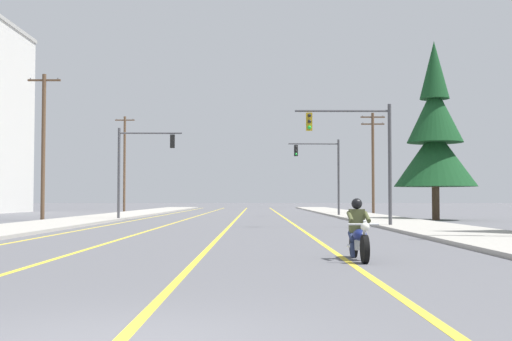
% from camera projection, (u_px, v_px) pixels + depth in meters
% --- Properties ---
extents(lane_stripe_center, '(0.16, 100.00, 0.01)m').
position_uv_depth(lane_stripe_center, '(235.00, 217.00, 51.54)').
color(lane_stripe_center, yellow).
rests_on(lane_stripe_center, ground).
extents(lane_stripe_left, '(0.16, 100.00, 0.01)m').
position_uv_depth(lane_stripe_left, '(190.00, 217.00, 51.52)').
color(lane_stripe_left, yellow).
rests_on(lane_stripe_left, ground).
extents(lane_stripe_right, '(0.16, 100.00, 0.01)m').
position_uv_depth(lane_stripe_right, '(280.00, 217.00, 51.55)').
color(lane_stripe_right, yellow).
rests_on(lane_stripe_right, ground).
extents(lane_stripe_far_left, '(0.16, 100.00, 0.01)m').
position_uv_depth(lane_stripe_far_left, '(149.00, 217.00, 51.50)').
color(lane_stripe_far_left, yellow).
rests_on(lane_stripe_far_left, ground).
extents(sidewalk_kerb_right, '(4.40, 110.00, 0.14)m').
position_uv_depth(sidewalk_kerb_right, '(371.00, 218.00, 46.59)').
color(sidewalk_kerb_right, '#ADA89E').
rests_on(sidewalk_kerb_right, ground).
extents(sidewalk_kerb_left, '(4.40, 110.00, 0.14)m').
position_uv_depth(sidewalk_kerb_left, '(94.00, 218.00, 46.50)').
color(sidewalk_kerb_left, '#ADA89E').
rests_on(sidewalk_kerb_left, ground).
extents(motorcycle_with_rider, '(0.70, 2.19, 1.46)m').
position_uv_depth(motorcycle_with_rider, '(355.00, 235.00, 15.75)').
color(motorcycle_with_rider, black).
rests_on(motorcycle_with_rider, ground).
extents(traffic_signal_near_right, '(4.85, 0.38, 6.20)m').
position_uv_depth(traffic_signal_near_right, '(359.00, 146.00, 33.40)').
color(traffic_signal_near_right, '#47474C').
rests_on(traffic_signal_near_right, ground).
extents(traffic_signal_near_left, '(4.31, 0.37, 6.20)m').
position_uv_depth(traffic_signal_near_left, '(134.00, 160.00, 44.72)').
color(traffic_signal_near_left, '#47474C').
rests_on(traffic_signal_near_left, ground).
extents(traffic_signal_mid_right, '(4.14, 0.48, 6.20)m').
position_uv_depth(traffic_signal_mid_right, '(321.00, 166.00, 53.58)').
color(traffic_signal_mid_right, '#47474C').
rests_on(traffic_signal_mid_right, ground).
extents(utility_pole_left_near, '(2.15, 0.26, 9.62)m').
position_uv_depth(utility_pole_left_near, '(40.00, 144.00, 43.49)').
color(utility_pole_left_near, brown).
rests_on(utility_pole_left_near, ground).
extents(utility_pole_right_far, '(2.26, 0.26, 9.42)m').
position_uv_depth(utility_pole_right_far, '(370.00, 159.00, 61.91)').
color(utility_pole_right_far, brown).
rests_on(utility_pole_right_far, ground).
extents(utility_pole_left_far, '(2.12, 0.26, 10.40)m').
position_uv_depth(utility_pole_left_far, '(121.00, 162.00, 72.38)').
color(utility_pole_left_far, brown).
rests_on(utility_pole_left_far, ground).
extents(conifer_tree_right_verge_far, '(5.50, 5.50, 12.12)m').
position_uv_depth(conifer_tree_right_verge_far, '(432.00, 138.00, 44.87)').
color(conifer_tree_right_verge_far, '#4C3828').
rests_on(conifer_tree_right_verge_far, ground).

